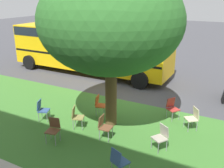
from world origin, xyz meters
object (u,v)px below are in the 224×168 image
(chair_2, at_px, (76,116))
(chair_4, at_px, (161,136))
(chair_5, at_px, (100,104))
(school_bus, at_px, (89,46))
(chair_7, at_px, (104,125))
(chair_8, at_px, (53,128))
(chair_0, at_px, (119,160))
(chair_3, at_px, (193,117))
(chair_1, at_px, (172,107))
(chair_6, at_px, (42,109))
(street_tree, at_px, (111,22))

(chair_2, relative_size, chair_4, 1.00)
(chair_5, height_order, school_bus, school_bus)
(chair_7, relative_size, chair_8, 1.00)
(chair_0, xyz_separation_m, chair_3, (-1.27, -3.66, 0.00))
(chair_4, bearing_deg, chair_3, -108.80)
(chair_7, distance_m, school_bus, 8.21)
(chair_8, bearing_deg, chair_1, -130.76)
(chair_6, bearing_deg, chair_0, 159.71)
(chair_1, xyz_separation_m, chair_6, (4.56, 2.61, 0.00))
(chair_2, height_order, school_bus, school_bus)
(chair_1, distance_m, chair_2, 3.87)
(chair_2, xyz_separation_m, chair_5, (-0.21, -1.35, 0.00))
(street_tree, distance_m, chair_0, 4.61)
(chair_3, bearing_deg, chair_8, 37.58)
(chair_1, height_order, chair_2, same)
(chair_5, bearing_deg, chair_4, 157.85)
(chair_4, bearing_deg, chair_0, 70.47)
(street_tree, height_order, chair_4, street_tree)
(chair_3, bearing_deg, street_tree, 19.80)
(street_tree, distance_m, chair_1, 4.25)
(chair_3, xyz_separation_m, chair_5, (3.70, 0.61, 0.00))
(chair_1, relative_size, school_bus, 0.08)
(chair_0, xyz_separation_m, chair_5, (2.43, -3.06, 0.00))
(chair_7, bearing_deg, street_tree, -74.30)
(street_tree, height_order, chair_7, street_tree)
(street_tree, distance_m, chair_8, 4.16)
(chair_4, distance_m, school_bus, 9.31)
(chair_1, distance_m, school_bus, 7.67)
(chair_6, height_order, school_bus, school_bus)
(chair_1, relative_size, chair_8, 1.00)
(chair_3, xyz_separation_m, school_bus, (7.42, -4.40, 1.24))
(chair_5, bearing_deg, chair_8, 82.08)
(chair_7, xyz_separation_m, school_bus, (4.80, -6.54, 1.24))
(chair_1, bearing_deg, chair_0, 85.29)
(chair_0, bearing_deg, school_bus, -52.71)
(street_tree, relative_size, chair_5, 6.61)
(school_bus, bearing_deg, chair_1, 148.97)
(chair_4, height_order, chair_8, same)
(chair_0, xyz_separation_m, school_bus, (6.14, -8.07, 1.24))
(chair_1, bearing_deg, chair_8, 49.24)
(chair_1, distance_m, chair_6, 5.25)
(chair_1, relative_size, chair_2, 1.00)
(chair_2, distance_m, chair_3, 4.37)
(chair_2, relative_size, chair_3, 1.00)
(chair_6, xyz_separation_m, school_bus, (1.93, -6.51, 1.24))
(chair_5, bearing_deg, chair_6, 39.97)
(chair_2, xyz_separation_m, chair_8, (0.14, 1.16, 0.00))
(chair_4, xyz_separation_m, chair_8, (3.42, 1.26, 0.00))
(chair_3, height_order, chair_8, same)
(chair_3, bearing_deg, chair_7, 39.25)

